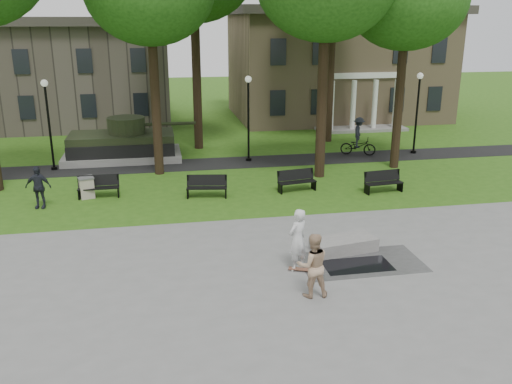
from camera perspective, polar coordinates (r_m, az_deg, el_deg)
ground at (r=19.16m, az=4.03°, el=-5.77°), size 120.00×120.00×0.00m
plaza at (r=14.90m, az=8.93°, el=-13.22°), size 22.00×16.00×0.02m
footpath at (r=30.32m, az=-1.62°, el=3.14°), size 44.00×2.60×0.01m
building_right at (r=45.50m, az=8.34°, el=13.37°), size 17.00×12.00×8.60m
building_left at (r=44.16m, az=-19.32°, el=11.49°), size 15.00×10.00×7.20m
lamp_left at (r=30.19m, az=-21.02°, el=7.33°), size 0.36×0.36×4.73m
lamp_mid at (r=30.11m, az=-0.80°, el=8.46°), size 0.36×0.36×4.73m
lamp_right at (r=33.27m, az=16.63°, el=8.62°), size 0.36×0.36×4.73m
tank_monument at (r=31.78m, az=-13.83°, el=4.89°), size 7.45×3.40×2.40m
puddle at (r=17.99m, az=10.61°, el=-7.59°), size 2.20×1.20×0.00m
concrete_block at (r=18.93m, az=9.22°, el=-5.46°), size 2.34×1.36×0.45m
skateboard at (r=17.37m, az=4.75°, el=-8.17°), size 0.80×0.48×0.07m
skateboarder at (r=17.13m, az=4.40°, el=-4.99°), size 0.88×0.80×2.01m
friend_watching at (r=15.56m, az=5.99°, el=-7.67°), size 0.95×0.75×1.91m
pedestrian_walker at (r=24.48m, az=-21.95°, el=0.48°), size 1.12×0.60×1.82m
cyclist at (r=32.39m, az=10.73°, el=5.43°), size 2.15×1.46×2.23m
park_bench_0 at (r=25.21m, az=-16.24°, el=0.62°), size 1.80×0.52×1.00m
park_bench_1 at (r=24.33m, az=-5.23°, el=0.66°), size 1.85×0.81×1.00m
park_bench_2 at (r=25.17m, az=4.30°, el=1.27°), size 1.85×0.80×1.00m
park_bench_3 at (r=25.61m, az=13.25°, el=1.13°), size 1.84×0.71×1.00m
trash_bin at (r=25.30m, az=-17.42°, el=0.49°), size 0.81×0.81×0.96m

